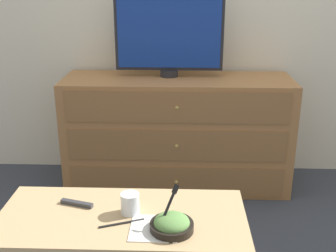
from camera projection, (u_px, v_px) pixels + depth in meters
The scene contains 9 objects.
ground_plane at pixel (195, 167), 3.30m from camera, with size 12.00×12.00×0.00m, color #383D47.
dresser at pixel (177, 133), 2.92m from camera, with size 1.53×0.49×0.77m.
tv at pixel (169, 35), 2.75m from camera, with size 0.71×0.12×0.52m.
coffee_table at pixel (122, 230), 1.78m from camera, with size 1.04×0.47×0.48m.
takeout_bowl at pixel (172, 224), 1.64m from camera, with size 0.17×0.17×0.17m.
drink_cup at pixel (130, 205), 1.76m from camera, with size 0.08×0.08×0.09m.
napkin at pixel (154, 228), 1.66m from camera, with size 0.19×0.19×0.00m.
knife at pixel (122, 223), 1.69m from camera, with size 0.18×0.07×0.01m.
remote_control at pixel (77, 203), 1.82m from camera, with size 0.15×0.06×0.02m.
Camera 1 is at (-0.11, -3.00, 1.43)m, focal length 45.00 mm.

